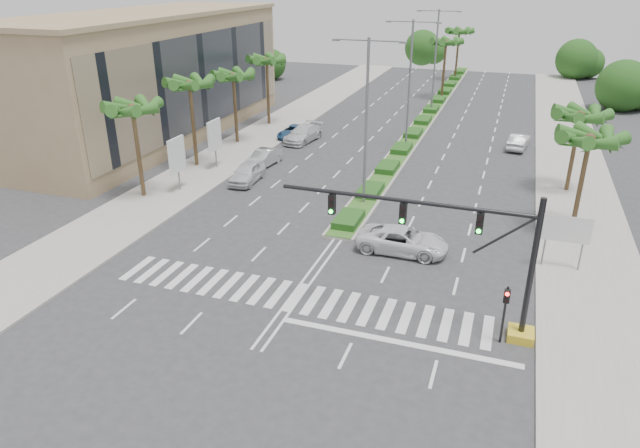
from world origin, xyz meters
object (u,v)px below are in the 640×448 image
(car_crossing, at_px, (403,240))
(car_right, at_px, (519,141))
(car_parked_a, at_px, (247,173))
(car_parked_d, at_px, (303,134))
(car_parked_b, at_px, (264,158))
(car_parked_c, at_px, (293,132))

(car_crossing, relative_size, car_right, 1.22)
(car_parked_a, relative_size, car_crossing, 0.84)
(car_parked_d, height_order, car_crossing, car_parked_d)
(car_parked_b, height_order, car_parked_c, car_parked_b)
(car_parked_d, bearing_deg, car_parked_c, 152.72)
(car_parked_b, xyz_separation_m, car_crossing, (15.19, -12.81, 0.05))
(car_parked_a, xyz_separation_m, car_parked_b, (-0.46, 4.32, -0.07))
(car_parked_c, height_order, car_right, car_right)
(car_parked_d, height_order, car_right, car_parked_d)
(car_parked_a, xyz_separation_m, car_parked_d, (0.06, 12.93, 0.01))
(car_crossing, height_order, car_right, car_crossing)
(car_parked_a, bearing_deg, car_parked_b, 92.38)
(car_parked_b, bearing_deg, car_parked_d, 93.89)
(car_right, bearing_deg, car_parked_b, 39.17)
(car_parked_a, distance_m, car_crossing, 17.00)
(car_parked_b, relative_size, car_parked_d, 0.80)
(car_parked_a, relative_size, car_parked_b, 1.06)
(car_parked_a, distance_m, car_right, 27.27)
(car_parked_c, distance_m, car_parked_d, 1.76)
(car_parked_c, bearing_deg, car_parked_d, -30.70)
(car_parked_a, bearing_deg, car_right, 36.13)
(car_parked_b, distance_m, car_parked_d, 8.62)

